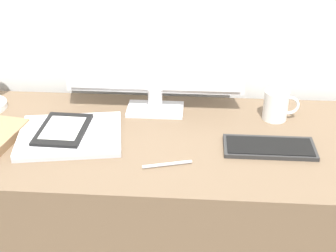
{
  "coord_description": "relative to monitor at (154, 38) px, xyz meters",
  "views": [
    {
      "loc": [
        0.07,
        -0.98,
        1.46
      ],
      "look_at": [
        -0.01,
        0.18,
        0.8
      ],
      "focal_mm": 50.0,
      "sensor_mm": 36.0,
      "label": 1
    }
  ],
  "objects": [
    {
      "name": "pen",
      "position": [
        0.06,
        -0.32,
        -0.25
      ],
      "size": [
        0.13,
        0.05,
        0.01
      ],
      "color": "silver",
      "rests_on": "desk"
    },
    {
      "name": "laptop",
      "position": [
        -0.24,
        -0.2,
        -0.24
      ],
      "size": [
        0.33,
        0.28,
        0.02
      ],
      "color": "#BCBCC1",
      "rests_on": "desk"
    },
    {
      "name": "keyboard",
      "position": [
        0.35,
        -0.21,
        -0.24
      ],
      "size": [
        0.26,
        0.12,
        0.01
      ],
      "color": "#282828",
      "rests_on": "desk"
    },
    {
      "name": "ereader",
      "position": [
        -0.26,
        -0.19,
        -0.22
      ],
      "size": [
        0.14,
        0.2,
        0.01
      ],
      "color": "black",
      "rests_on": "laptop"
    },
    {
      "name": "coffee_mug",
      "position": [
        0.39,
        -0.03,
        -0.2
      ],
      "size": [
        0.11,
        0.08,
        0.1
      ],
      "color": "white",
      "rests_on": "desk"
    },
    {
      "name": "monitor",
      "position": [
        0.0,
        0.0,
        0.0
      ],
      "size": [
        0.58,
        0.11,
        0.47
      ],
      "color": "silver",
      "rests_on": "desk"
    },
    {
      "name": "desk",
      "position": [
        0.07,
        -0.17,
        -0.62
      ],
      "size": [
        1.51,
        0.57,
        0.74
      ],
      "color": "brown",
      "rests_on": "ground_plane"
    }
  ]
}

